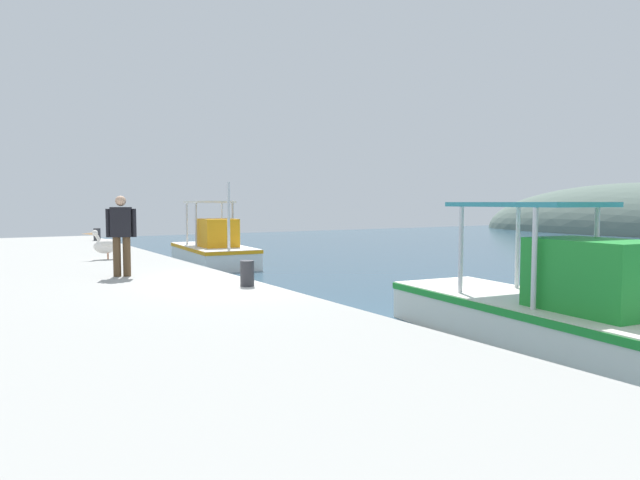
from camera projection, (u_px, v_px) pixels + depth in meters
distant_hill_third at (636, 233)px, 43.25m from camera, size 27.66×10.27×7.81m
fishing_boat_nearest at (214, 249)px, 21.17m from camera, size 5.25×2.46×3.08m
fishing_boat_second at (556, 312)px, 9.03m from camera, size 6.59×2.70×3.20m
pelican at (106, 245)px, 15.57m from camera, size 0.43×0.96×0.82m
fisherman_standing at (121, 232)px, 11.91m from camera, size 0.37×0.59×1.72m
mooring_bollard_nearest at (97, 234)px, 23.35m from camera, size 0.28×0.28×0.51m
mooring_bollard_second at (247, 273)px, 10.57m from camera, size 0.26×0.26×0.48m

